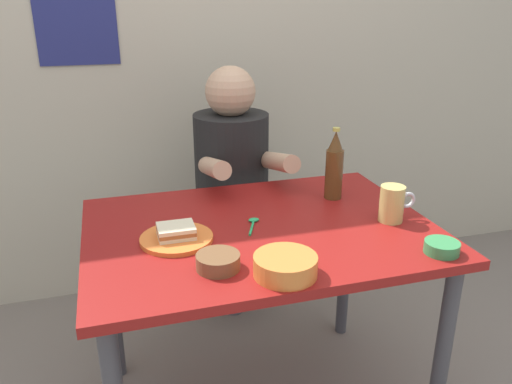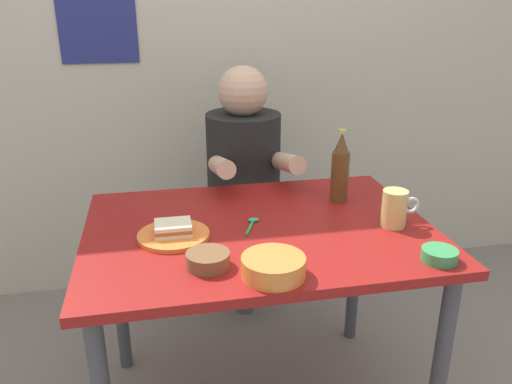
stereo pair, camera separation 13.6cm
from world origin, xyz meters
The scene contains 12 objects.
wall_back centered at (0.00, 1.05, 1.30)m, with size 4.40×0.09×2.60m.
dining_table centered at (0.00, 0.00, 0.65)m, with size 1.10×0.80×0.74m.
stool centered at (0.06, 0.63, 0.35)m, with size 0.34×0.34×0.45m.
person_seated centered at (0.06, 0.62, 0.77)m, with size 0.33×0.56×0.72m.
plate_orange centered at (-0.27, -0.03, 0.75)m, with size 0.22×0.22×0.01m, color orange.
sandwich centered at (-0.27, -0.03, 0.77)m, with size 0.11×0.09×0.04m.
beer_mug centered at (0.43, -0.08, 0.80)m, with size 0.13×0.08×0.12m.
beer_bottle centered at (0.33, 0.17, 0.86)m, with size 0.06×0.06×0.26m.
soup_bowl_orange centered at (-0.03, -0.31, 0.77)m, with size 0.17×0.17×0.05m.
dip_bowl_green centered at (0.45, -0.32, 0.76)m, with size 0.10×0.10×0.03m.
condiment_bowl_brown centered at (-0.19, -0.23, 0.76)m, with size 0.12×0.12×0.04m.
spoon centered at (-0.02, 0.02, 0.75)m, with size 0.06×0.12×0.01m.
Camera 1 is at (-0.43, -1.41, 1.42)m, focal length 35.63 mm.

